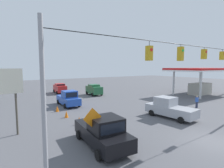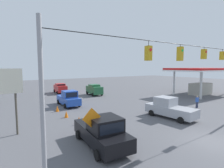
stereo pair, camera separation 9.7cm
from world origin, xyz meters
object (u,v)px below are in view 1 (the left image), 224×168
(pickup_truck_black_parked_shoulder, at_px, (102,132))
(traffic_cone_second, at_px, (79,120))
(sedan_green_oncoming_deep, at_px, (94,90))
(work_zone_sign, at_px, (93,121))
(traffic_cone_third, at_px, (66,114))
(traffic_cone_nearest, at_px, (94,130))
(pickup_truck_silver_crossing_near, at_px, (169,108))
(pedestrian, at_px, (197,102))
(traffic_cone_fourth, at_px, (57,109))
(pickup_truck_blue_withflow_far, at_px, (68,99))
(sedan_red_withflow_deep, at_px, (60,88))
(overhead_signal_span, at_px, (191,73))
(gas_station, at_px, (201,75))

(pickup_truck_black_parked_shoulder, height_order, traffic_cone_second, pickup_truck_black_parked_shoulder)
(sedan_green_oncoming_deep, xyz_separation_m, work_zone_sign, (10.84, 19.58, 0.94))
(traffic_cone_third, bearing_deg, traffic_cone_nearest, 91.60)
(sedan_green_oncoming_deep, distance_m, work_zone_sign, 22.40)
(sedan_green_oncoming_deep, xyz_separation_m, traffic_cone_nearest, (9.39, 17.05, -0.69))
(pickup_truck_silver_crossing_near, height_order, pedestrian, pickup_truck_silver_crossing_near)
(sedan_green_oncoming_deep, distance_m, traffic_cone_fourth, 12.73)
(traffic_cone_third, distance_m, work_zone_sign, 8.50)
(pickup_truck_blue_withflow_far, distance_m, work_zone_sign, 14.14)
(traffic_cone_nearest, xyz_separation_m, traffic_cone_third, (0.16, -5.71, 0.00))
(traffic_cone_nearest, distance_m, pedestrian, 15.50)
(pickup_truck_blue_withflow_far, height_order, pedestrian, pickup_truck_blue_withflow_far)
(sedan_green_oncoming_deep, distance_m, pedestrian, 17.81)
(sedan_red_withflow_deep, bearing_deg, overhead_signal_span, 92.93)
(sedan_green_oncoming_deep, height_order, sedan_red_withflow_deep, sedan_green_oncoming_deep)
(overhead_signal_span, bearing_deg, traffic_cone_nearest, -34.16)
(traffic_cone_nearest, xyz_separation_m, work_zone_sign, (1.45, 2.53, 1.63))
(sedan_green_oncoming_deep, height_order, pickup_truck_blue_withflow_far, pickup_truck_blue_withflow_far)
(pickup_truck_blue_withflow_far, distance_m, pickup_truck_silver_crossing_near, 13.35)
(sedan_green_oncoming_deep, relative_size, sedan_red_withflow_deep, 0.86)
(traffic_cone_nearest, bearing_deg, sedan_red_withflow_deep, -101.86)
(pickup_truck_silver_crossing_near, bearing_deg, pedestrian, -173.94)
(pedestrian, bearing_deg, traffic_cone_nearest, 1.16)
(sedan_green_oncoming_deep, xyz_separation_m, pickup_truck_black_parked_shoulder, (9.88, 19.18, -0.08))
(overhead_signal_span, bearing_deg, traffic_cone_third, -57.13)
(traffic_cone_third, distance_m, gas_station, 27.06)
(work_zone_sign, bearing_deg, traffic_cone_second, -105.49)
(work_zone_sign, bearing_deg, traffic_cone_third, -98.88)
(traffic_cone_nearest, bearing_deg, pickup_truck_silver_crossing_near, 177.52)
(sedan_red_withflow_deep, bearing_deg, pickup_truck_silver_crossing_near, 99.69)
(pickup_truck_silver_crossing_near, distance_m, traffic_cone_third, 10.94)
(pickup_truck_black_parked_shoulder, xyz_separation_m, traffic_cone_fourth, (-0.29, -10.84, -0.62))
(sedan_red_withflow_deep, relative_size, pedestrian, 2.92)
(sedan_red_withflow_deep, bearing_deg, pedestrian, 114.85)
(traffic_cone_fourth, height_order, work_zone_sign, work_zone_sign)
(traffic_cone_nearest, bearing_deg, overhead_signal_span, 145.84)
(overhead_signal_span, distance_m, sedan_green_oncoming_deep, 21.87)
(pickup_truck_blue_withflow_far, bearing_deg, overhead_signal_span, 105.15)
(gas_station, relative_size, work_zone_sign, 4.73)
(overhead_signal_span, relative_size, pickup_truck_silver_crossing_near, 4.12)
(pedestrian, bearing_deg, traffic_cone_second, -9.66)
(traffic_cone_third, bearing_deg, pedestrian, 160.97)
(sedan_green_oncoming_deep, relative_size, traffic_cone_second, 5.57)
(pickup_truck_silver_crossing_near, relative_size, pedestrian, 3.38)
(sedan_green_oncoming_deep, height_order, pedestrian, sedan_green_oncoming_deep)
(traffic_cone_nearest, bearing_deg, traffic_cone_second, -91.33)
(traffic_cone_fourth, bearing_deg, traffic_cone_nearest, 91.28)
(traffic_cone_third, distance_m, pedestrian, 16.56)
(sedan_red_withflow_deep, relative_size, traffic_cone_second, 6.50)
(traffic_cone_third, bearing_deg, pickup_truck_black_parked_shoulder, 87.62)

